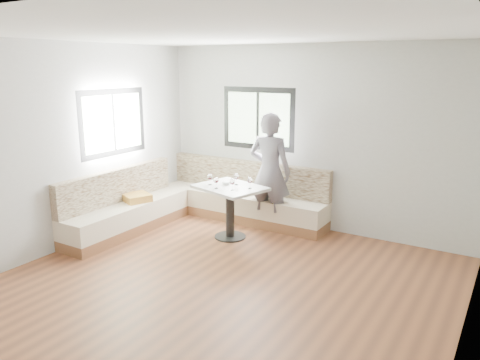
% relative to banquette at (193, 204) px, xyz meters
% --- Properties ---
extents(room, '(5.01, 5.01, 2.81)m').
position_rel_banquette_xyz_m(room, '(1.51, -1.55, 1.08)').
color(room, brown).
rests_on(room, ground).
extents(banquette, '(2.90, 2.80, 0.95)m').
position_rel_banquette_xyz_m(banquette, '(0.00, 0.00, 0.00)').
color(banquette, brown).
rests_on(banquette, ground).
extents(table, '(1.11, 0.97, 0.78)m').
position_rel_banquette_xyz_m(table, '(0.83, -0.20, 0.25)').
color(table, black).
rests_on(table, ground).
extents(person, '(0.70, 0.49, 1.81)m').
position_rel_banquette_xyz_m(person, '(1.14, 0.44, 0.58)').
color(person, slate).
rests_on(person, ground).
extents(olive_ramekin, '(0.11, 0.11, 0.04)m').
position_rel_banquette_xyz_m(olive_ramekin, '(0.73, -0.15, 0.47)').
color(olive_ramekin, white).
rests_on(olive_ramekin, table).
extents(wine_glass_a, '(0.08, 0.08, 0.17)m').
position_rel_banquette_xyz_m(wine_glass_a, '(0.53, -0.28, 0.57)').
color(wine_glass_a, white).
rests_on(wine_glass_a, table).
extents(wine_glass_b, '(0.08, 0.08, 0.17)m').
position_rel_banquette_xyz_m(wine_glass_b, '(0.73, -0.40, 0.57)').
color(wine_glass_b, white).
rests_on(wine_glass_b, table).
extents(wine_glass_c, '(0.08, 0.08, 0.17)m').
position_rel_banquette_xyz_m(wine_glass_c, '(0.97, -0.37, 0.57)').
color(wine_glass_c, white).
rests_on(wine_glass_c, table).
extents(wine_glass_d, '(0.08, 0.08, 0.17)m').
position_rel_banquette_xyz_m(wine_glass_d, '(0.85, -0.07, 0.57)').
color(wine_glass_d, white).
rests_on(wine_glass_d, table).
extents(wine_glass_e, '(0.08, 0.08, 0.17)m').
position_rel_banquette_xyz_m(wine_glass_e, '(1.14, -0.16, 0.57)').
color(wine_glass_e, white).
rests_on(wine_glass_e, table).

